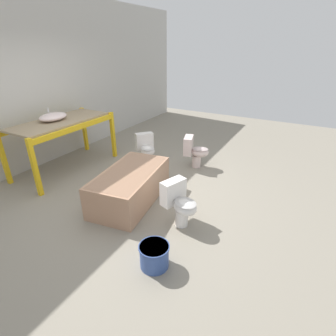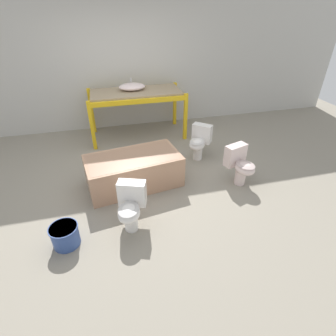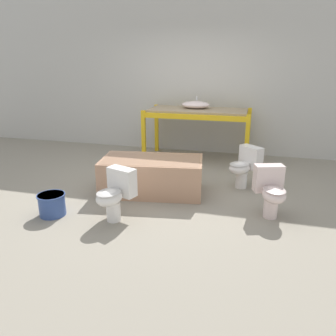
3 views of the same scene
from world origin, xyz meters
name	(u,v)px [view 2 (image 2 of 3)]	position (x,y,z in m)	size (l,w,h in m)	color
ground_plane	(138,173)	(0.00, 0.00, 0.00)	(12.00, 12.00, 0.00)	gray
warehouse_wall_rear	(118,53)	(0.00, 2.19, 1.60)	(10.80, 0.08, 3.20)	beige
shelving_rack	(136,98)	(0.25, 1.52, 0.85)	(1.96, 0.91, 0.98)	yellow
sink_basin	(132,87)	(0.19, 1.60, 1.05)	(0.54, 0.38, 0.22)	silver
bathtub_main	(134,169)	(-0.09, -0.30, 0.29)	(1.55, 0.96, 0.51)	tan
toilet_near	(131,206)	(-0.26, -1.24, 0.35)	(0.46, 0.56, 0.62)	white
toilet_far	(240,164)	(1.56, -0.65, 0.35)	(0.45, 0.56, 0.62)	silver
toilet_extra	(199,141)	(1.20, 0.26, 0.35)	(0.56, 0.57, 0.62)	white
bucket_white	(65,235)	(-1.08, -1.35, 0.15)	(0.34, 0.34, 0.28)	#334C8C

